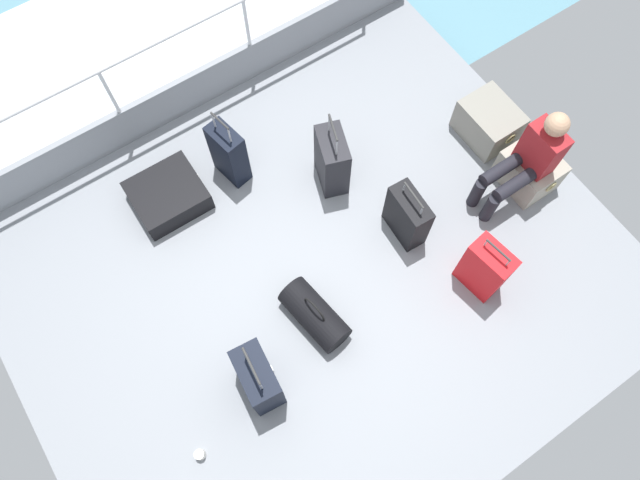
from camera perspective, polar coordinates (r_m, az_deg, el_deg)
The scene contains 15 objects.
ground_plane at distance 5.19m, azimuth -0.39°, elevation -3.49°, with size 4.40×5.20×0.06m, color gray.
gunwale_port at distance 5.96m, azimuth -12.48°, elevation 14.00°, with size 0.06×5.20×0.45m, color gray.
railing_port at distance 5.54m, azimuth -13.68°, elevation 17.41°, with size 0.04×4.20×1.02m.
sea_wake at distance 7.31m, azimuth -17.19°, elevation 18.47°, with size 12.00×12.00×0.01m.
cargo_crate_0 at distance 5.89m, azimuth 16.14°, elevation 11.00°, with size 0.58×0.43×0.37m.
cargo_crate_1 at distance 5.72m, azimuth 19.77°, elevation 6.42°, with size 0.53×0.42×0.37m.
passenger_seated at distance 5.33m, azimuth 19.65°, elevation 7.46°, with size 0.34×0.66×1.07m.
suitcase_0 at distance 5.13m, azimuth 8.52°, elevation 2.34°, with size 0.43×0.22×0.69m.
suitcase_1 at distance 5.53m, azimuth -14.63°, elevation 4.25°, with size 0.58×0.64×0.23m.
suitcase_2 at distance 4.66m, azimuth -6.05°, elevation -13.30°, with size 0.47×0.29×0.82m.
suitcase_3 at distance 5.04m, azimuth 15.82°, elevation -2.69°, with size 0.40×0.27×0.73m.
suitcase_4 at distance 5.29m, azimuth 1.18°, elevation 7.77°, with size 0.46×0.36×0.85m.
suitcase_5 at distance 5.38m, azimuth -8.91°, elevation 8.33°, with size 0.37×0.24×0.85m.
duffel_bag at distance 4.91m, azimuth -0.52°, elevation -7.31°, with size 0.66×0.37×0.41m.
paper_cup at distance 4.92m, azimuth -11.66°, elevation -19.87°, with size 0.08×0.08×0.10m, color white.
Camera 1 is at (1.44, -0.93, 4.87)m, focal length 32.72 mm.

